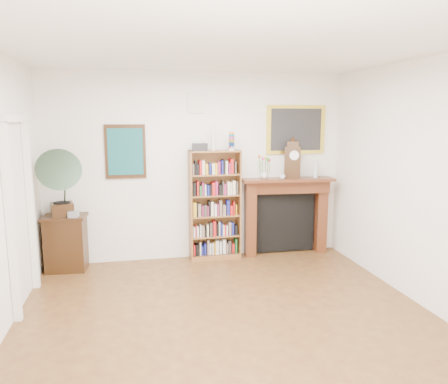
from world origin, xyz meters
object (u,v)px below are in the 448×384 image
object	(u,v)px
gramophone	(58,179)
cd_stack	(73,214)
bookshelf	(215,199)
bottle_right	(315,171)
side_cabinet	(66,243)
teacup	(282,177)
flower_vase	(264,174)
fireplace	(286,209)
mantel_clock	(293,160)
bottle_left	(316,170)

from	to	relation	value
gramophone	cd_stack	xyz separation A→B (m)	(0.16, 0.02, -0.49)
bookshelf	bottle_right	bearing A→B (deg)	-1.13
side_cabinet	teacup	xyz separation A→B (m)	(3.19, 0.01, 0.85)
cd_stack	flower_vase	bearing A→B (deg)	4.71
teacup	bottle_right	distance (m)	0.57
gramophone	cd_stack	world-z (taller)	gramophone
teacup	fireplace	bearing A→B (deg)	47.76
gramophone	teacup	bearing A→B (deg)	-10.84
mantel_clock	side_cabinet	bearing A→B (deg)	-157.08
fireplace	gramophone	xyz separation A→B (m)	(-3.32, -0.27, 0.61)
bookshelf	side_cabinet	xyz separation A→B (m)	(-2.15, -0.07, -0.53)
side_cabinet	bottle_left	size ratio (longest dim) A/B	3.29
bottle_left	flower_vase	bearing A→B (deg)	178.13
cd_stack	teacup	size ratio (longest dim) A/B	1.42
mantel_clock	bookshelf	bearing A→B (deg)	-157.24
mantel_clock	bottle_left	size ratio (longest dim) A/B	2.36
mantel_clock	bottle_left	world-z (taller)	mantel_clock
side_cabinet	flower_vase	xyz separation A→B (m)	(2.92, 0.10, 0.88)
side_cabinet	bottle_left	world-z (taller)	bottle_left
gramophone	bottle_left	world-z (taller)	gramophone
flower_vase	bottle_right	bearing A→B (deg)	-1.53
flower_vase	bottle_right	world-z (taller)	bottle_right
fireplace	bottle_left	xyz separation A→B (m)	(0.46, -0.05, 0.61)
side_cabinet	teacup	size ratio (longest dim) A/B	9.33
cd_stack	bottle_left	size ratio (longest dim) A/B	0.50
flower_vase	cd_stack	bearing A→B (deg)	-175.29
gramophone	flower_vase	bearing A→B (deg)	-8.70
fireplace	teacup	size ratio (longest dim) A/B	17.18
bottle_left	mantel_clock	bearing A→B (deg)	174.67
teacup	bottle_left	xyz separation A→B (m)	(0.57, 0.07, 0.09)
cd_stack	mantel_clock	bearing A→B (deg)	4.18
side_cabinet	teacup	world-z (taller)	teacup
flower_vase	teacup	xyz separation A→B (m)	(0.26, -0.10, -0.03)
bookshelf	bottle_right	size ratio (longest dim) A/B	9.54
fireplace	bottle_right	xyz separation A→B (m)	(0.45, -0.04, 0.59)
flower_vase	bottle_left	xyz separation A→B (m)	(0.83, -0.03, 0.05)
cd_stack	flower_vase	distance (m)	2.83
mantel_clock	teacup	bearing A→B (deg)	-130.67
gramophone	bottle_right	size ratio (longest dim) A/B	4.74
teacup	bottle_left	size ratio (longest dim) A/B	0.35
bookshelf	fireplace	world-z (taller)	bookshelf
mantel_clock	bottle_right	distance (m)	0.41
mantel_clock	teacup	distance (m)	0.33
gramophone	bottle_left	bearing A→B (deg)	-10.18
side_cabinet	gramophone	bearing A→B (deg)	-95.30
bottle_left	bottle_right	bearing A→B (deg)	132.94
flower_vase	bottle_left	world-z (taller)	bottle_left
bookshelf	teacup	size ratio (longest dim) A/B	22.54
cd_stack	flower_vase	xyz separation A→B (m)	(2.78, 0.23, 0.45)
gramophone	fireplace	bearing A→B (deg)	-8.87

